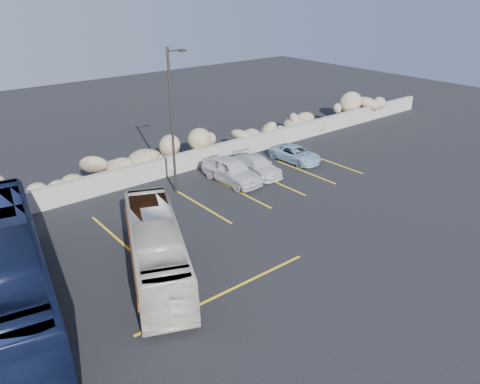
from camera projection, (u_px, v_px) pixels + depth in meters
ground at (250, 284)px, 18.58m from camera, size 90.00×90.00×0.00m
seawall at (115, 180)px, 26.82m from camera, size 60.00×0.40×1.20m
riprap_pile at (105, 163)px, 27.38m from camera, size 54.00×2.80×2.60m
parking_lines at (249, 205)px, 25.19m from camera, size 18.16×9.36×0.01m
lamppost at (173, 119)px, 25.01m from camera, size 1.14×0.18×8.00m
vintage_bus at (156, 248)px, 18.91m from camera, size 5.07×8.40×2.31m
tour_coach at (1, 276)px, 16.19m from camera, size 4.97×12.28×3.33m
car_a at (232, 170)px, 27.85m from camera, size 1.85×4.33×1.46m
car_c at (258, 166)px, 29.06m from camera, size 1.84×3.90×1.10m
car_d at (296, 154)px, 31.12m from camera, size 1.83×3.77×1.03m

